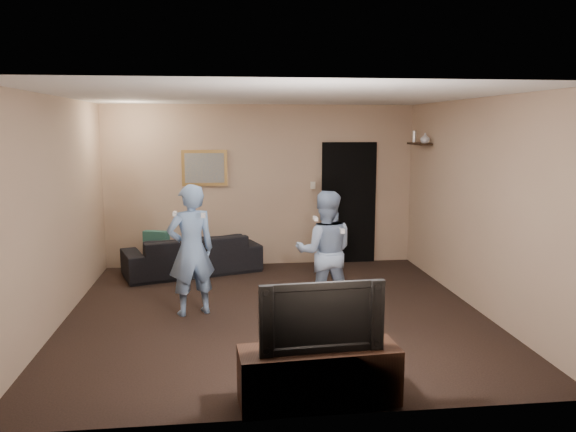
{
  "coord_description": "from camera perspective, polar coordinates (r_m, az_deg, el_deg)",
  "views": [
    {
      "loc": [
        -0.61,
        -6.56,
        2.26
      ],
      "look_at": [
        0.19,
        0.3,
        1.15
      ],
      "focal_mm": 35.0,
      "sensor_mm": 36.0,
      "label": 1
    }
  ],
  "objects": [
    {
      "name": "wii_player_right",
      "position": [
        6.84,
        3.78,
        -3.66
      ],
      "size": [
        0.79,
        0.66,
        1.49
      ],
      "color": "#7F97B9",
      "rests_on": "ground"
    },
    {
      "name": "throw_pillow",
      "position": [
        8.83,
        -13.22,
        -2.74
      ],
      "size": [
        0.41,
        0.24,
        0.39
      ],
      "primitive_type": "cube",
      "rotation": [
        0.0,
        0.0,
        -0.3
      ],
      "color": "#1A4E47",
      "rests_on": "sofa"
    },
    {
      "name": "wall_front",
      "position": [
        4.21,
        1.85,
        -4.03
      ],
      "size": [
        5.0,
        0.04,
        2.6
      ],
      "primitive_type": "cube",
      "color": "tan",
      "rests_on": "ground"
    },
    {
      "name": "painting_frame",
      "position": [
        9.06,
        -8.47,
        4.86
      ],
      "size": [
        0.72,
        0.05,
        0.57
      ],
      "primitive_type": "cube",
      "color": "olive",
      "rests_on": "wall_back"
    },
    {
      "name": "tv_console",
      "position": [
        4.76,
        3.15,
        -15.85
      ],
      "size": [
        1.33,
        0.5,
        0.47
      ],
      "primitive_type": "cube",
      "rotation": [
        0.0,
        0.0,
        0.07
      ],
      "color": "black",
      "rests_on": "ground"
    },
    {
      "name": "doorway",
      "position": [
        9.34,
        6.17,
        1.33
      ],
      "size": [
        0.9,
        0.06,
        2.0
      ],
      "primitive_type": "cube",
      "color": "black",
      "rests_on": "ground"
    },
    {
      "name": "shelf_figurine",
      "position": [
        9.11,
        12.72,
        7.87
      ],
      "size": [
        0.06,
        0.06,
        0.18
      ],
      "primitive_type": "cylinder",
      "color": "silver",
      "rests_on": "wall_shelf"
    },
    {
      "name": "wall_right",
      "position": [
        7.32,
        18.58,
        1.12
      ],
      "size": [
        0.04,
        5.0,
        2.6
      ],
      "primitive_type": "cube",
      "color": "tan",
      "rests_on": "ground"
    },
    {
      "name": "ground",
      "position": [
        6.96,
        -1.27,
        -9.81
      ],
      "size": [
        5.0,
        5.0,
        0.0
      ],
      "primitive_type": "plane",
      "color": "black",
      "rests_on": "ground"
    },
    {
      "name": "sofa",
      "position": [
        8.82,
        -9.7,
        -3.84
      ],
      "size": [
        2.2,
        1.4,
        0.6
      ],
      "primitive_type": "imported",
      "rotation": [
        0.0,
        0.0,
        3.46
      ],
      "color": "black",
      "rests_on": "ground"
    },
    {
      "name": "shelf_vase",
      "position": [
        8.67,
        13.75,
        7.68
      ],
      "size": [
        0.14,
        0.14,
        0.15
      ],
      "primitive_type": "imported",
      "rotation": [
        0.0,
        0.0,
        0.0
      ],
      "color": "silver",
      "rests_on": "wall_shelf"
    },
    {
      "name": "wall_back",
      "position": [
        9.13,
        -2.76,
        3.08
      ],
      "size": [
        5.0,
        0.04,
        2.6
      ],
      "primitive_type": "cube",
      "color": "tan",
      "rests_on": "ground"
    },
    {
      "name": "wii_player_left",
      "position": [
        6.82,
        -9.81,
        -3.42
      ],
      "size": [
        0.67,
        0.57,
        1.59
      ],
      "color": "#7398C8",
      "rests_on": "ground"
    },
    {
      "name": "wall_shelf",
      "position": [
        8.88,
        13.22,
        7.15
      ],
      "size": [
        0.2,
        0.6,
        0.03
      ],
      "primitive_type": "cube",
      "color": "black",
      "rests_on": "wall_right"
    },
    {
      "name": "wall_left",
      "position": [
        6.89,
        -22.48,
        0.43
      ],
      "size": [
        0.04,
        5.0,
        2.6
      ],
      "primitive_type": "cube",
      "color": "tan",
      "rests_on": "ground"
    },
    {
      "name": "ceiling",
      "position": [
        6.59,
        -1.35,
        12.09
      ],
      "size": [
        5.0,
        5.0,
        0.04
      ],
      "primitive_type": "cube",
      "color": "silver",
      "rests_on": "wall_back"
    },
    {
      "name": "painting_canvas",
      "position": [
        9.03,
        -8.48,
        4.84
      ],
      "size": [
        0.62,
        0.01,
        0.47
      ],
      "primitive_type": "cube",
      "color": "slate",
      "rests_on": "painting_frame"
    },
    {
      "name": "television",
      "position": [
        4.57,
        3.21,
        -9.91
      ],
      "size": [
        1.01,
        0.2,
        0.58
      ],
      "primitive_type": "imported",
      "rotation": [
        0.0,
        0.0,
        0.07
      ],
      "color": "black",
      "rests_on": "tv_console"
    },
    {
      "name": "light_switch",
      "position": [
        9.2,
        2.55,
        3.13
      ],
      "size": [
        0.08,
        0.02,
        0.12
      ],
      "primitive_type": "cube",
      "color": "silver",
      "rests_on": "wall_back"
    }
  ]
}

